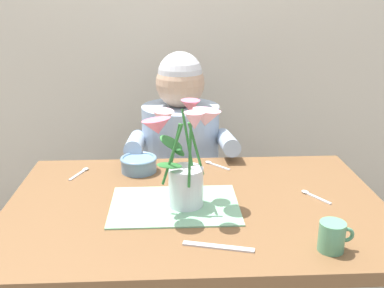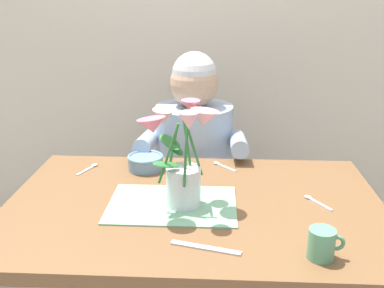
# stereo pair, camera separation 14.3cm
# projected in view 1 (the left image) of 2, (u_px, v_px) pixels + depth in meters

# --- Properties ---
(wood_panel_backdrop) EXTENTS (4.00, 0.10, 2.50)m
(wood_panel_backdrop) POSITION_uv_depth(u_px,v_px,m) (184.00, 17.00, 2.27)
(wood_panel_backdrop) COLOR beige
(wood_panel_backdrop) RESTS_ON ground_plane
(dining_table) EXTENTS (1.20, 0.80, 0.74)m
(dining_table) POSITION_uv_depth(u_px,v_px,m) (196.00, 229.00, 1.48)
(dining_table) COLOR brown
(dining_table) RESTS_ON ground_plane
(seated_person) EXTENTS (0.45, 0.47, 1.14)m
(seated_person) POSITION_uv_depth(u_px,v_px,m) (181.00, 178.00, 2.09)
(seated_person) COLOR #4C4C56
(seated_person) RESTS_ON ground_plane
(striped_placemat) EXTENTS (0.40, 0.28, 0.00)m
(striped_placemat) POSITION_uv_depth(u_px,v_px,m) (175.00, 205.00, 1.42)
(striped_placemat) COLOR #7AB289
(striped_placemat) RESTS_ON dining_table
(flower_vase) EXTENTS (0.26, 0.25, 0.32)m
(flower_vase) POSITION_uv_depth(u_px,v_px,m) (184.00, 157.00, 1.37)
(flower_vase) COLOR silver
(flower_vase) RESTS_ON dining_table
(ceramic_bowl) EXTENTS (0.14, 0.14, 0.06)m
(ceramic_bowl) POSITION_uv_depth(u_px,v_px,m) (139.00, 164.00, 1.68)
(ceramic_bowl) COLOR #6689A8
(ceramic_bowl) RESTS_ON dining_table
(dinner_knife) EXTENTS (0.19, 0.07, 0.00)m
(dinner_knife) POSITION_uv_depth(u_px,v_px,m) (218.00, 247.00, 1.19)
(dinner_knife) COLOR silver
(dinner_knife) RESTS_ON dining_table
(tea_cup) EXTENTS (0.09, 0.07, 0.08)m
(tea_cup) POSITION_uv_depth(u_px,v_px,m) (332.00, 236.00, 1.17)
(tea_cup) COLOR #569970
(tea_cup) RESTS_ON dining_table
(spoon_0) EXTENTS (0.09, 0.10, 0.01)m
(spoon_0) POSITION_uv_depth(u_px,v_px,m) (214.00, 164.00, 1.75)
(spoon_0) COLOR silver
(spoon_0) RESTS_ON dining_table
(spoon_1) EXTENTS (0.08, 0.11, 0.01)m
(spoon_1) POSITION_uv_depth(u_px,v_px,m) (311.00, 195.00, 1.49)
(spoon_1) COLOR silver
(spoon_1) RESTS_ON dining_table
(spoon_2) EXTENTS (0.06, 0.12, 0.01)m
(spoon_2) POSITION_uv_depth(u_px,v_px,m) (82.00, 172.00, 1.68)
(spoon_2) COLOR silver
(spoon_2) RESTS_ON dining_table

